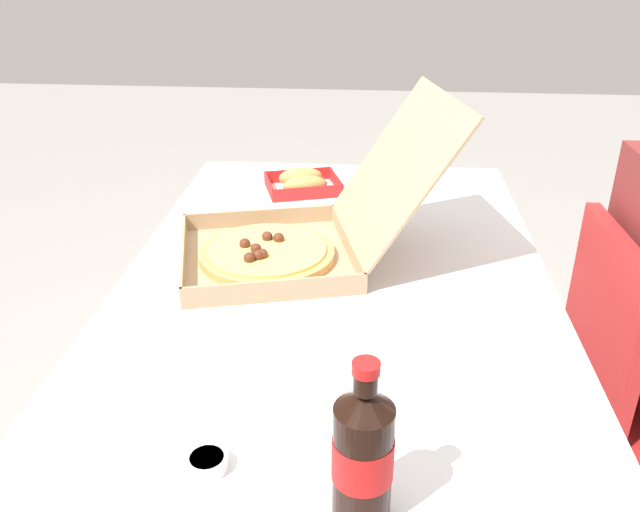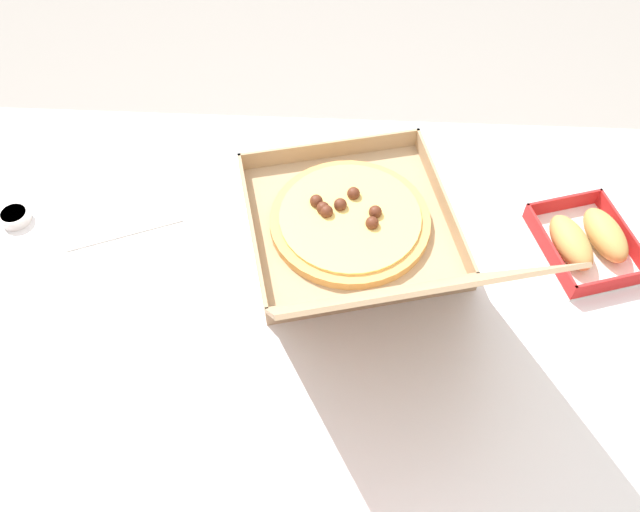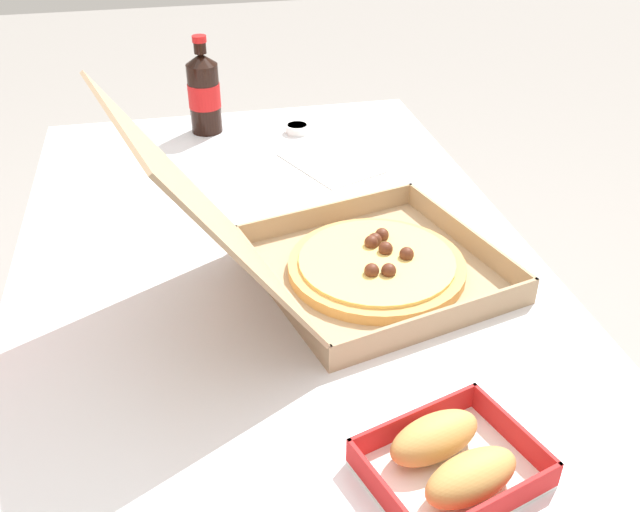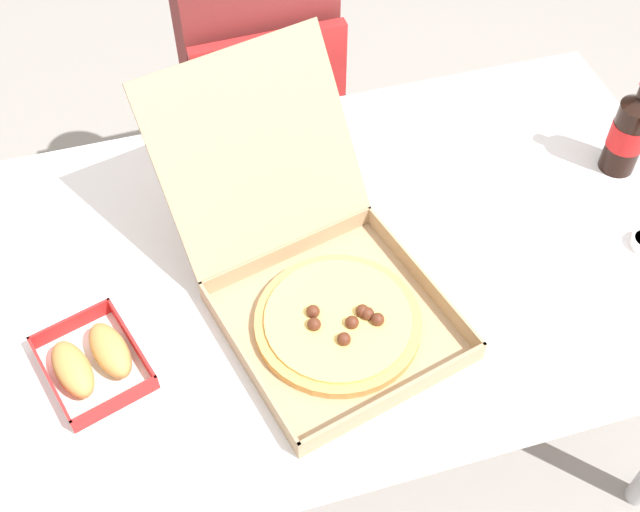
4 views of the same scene
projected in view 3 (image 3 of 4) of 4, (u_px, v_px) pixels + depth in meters
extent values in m
cube|color=white|center=(279.00, 272.00, 1.19)|extent=(1.43, 0.88, 0.03)
cylinder|color=#B7B7BC|center=(375.00, 238.00, 1.99)|extent=(0.05, 0.05, 0.69)
cylinder|color=#B7B7BC|center=(104.00, 269.00, 1.85)|extent=(0.05, 0.05, 0.69)
cylinder|color=#B2B2B7|center=(5.00, 456.00, 1.49)|extent=(0.03, 0.03, 0.43)
cube|color=tan|center=(376.00, 273.00, 1.16)|extent=(0.44, 0.44, 0.01)
cube|color=tan|center=(465.00, 236.00, 1.22)|extent=(0.35, 0.09, 0.04)
cube|color=tan|center=(439.00, 321.00, 1.02)|extent=(0.09, 0.35, 0.04)
cube|color=tan|center=(328.00, 214.00, 1.28)|extent=(0.09, 0.35, 0.04)
cube|color=tan|center=(277.00, 289.00, 1.08)|extent=(0.35, 0.09, 0.04)
cube|color=tan|center=(203.00, 207.00, 0.95)|extent=(0.40, 0.29, 0.30)
cylinder|color=tan|center=(377.00, 267.00, 1.16)|extent=(0.29, 0.29, 0.02)
cylinder|color=#EAC666|center=(377.00, 261.00, 1.15)|extent=(0.26, 0.26, 0.01)
sphere|color=#562819|center=(375.00, 240.00, 1.19)|extent=(0.02, 0.02, 0.02)
sphere|color=#562819|center=(407.00, 254.00, 1.15)|extent=(0.02, 0.02, 0.02)
sphere|color=#562819|center=(371.00, 242.00, 1.18)|extent=(0.02, 0.02, 0.02)
sphere|color=#562819|center=(386.00, 249.00, 1.16)|extent=(0.02, 0.02, 0.02)
sphere|color=#562819|center=(383.00, 236.00, 1.20)|extent=(0.02, 0.02, 0.02)
sphere|color=#562819|center=(372.00, 271.00, 1.11)|extent=(0.02, 0.02, 0.02)
sphere|color=#562819|center=(389.00, 270.00, 1.11)|extent=(0.02, 0.02, 0.02)
cube|color=white|center=(450.00, 474.00, 0.81)|extent=(0.20, 0.23, 0.00)
cube|color=red|center=(513.00, 432.00, 0.84)|extent=(0.14, 0.05, 0.03)
cube|color=red|center=(384.00, 495.00, 0.76)|extent=(0.14, 0.05, 0.03)
cube|color=red|center=(495.00, 508.00, 0.75)|extent=(0.06, 0.18, 0.03)
cube|color=red|center=(414.00, 421.00, 0.86)|extent=(0.06, 0.18, 0.03)
ellipsoid|color=tan|center=(471.00, 477.00, 0.77)|extent=(0.09, 0.13, 0.05)
ellipsoid|color=tan|center=(434.00, 438.00, 0.82)|extent=(0.09, 0.13, 0.05)
cylinder|color=black|center=(205.00, 99.00, 1.63)|extent=(0.07, 0.07, 0.16)
cone|color=black|center=(201.00, 59.00, 1.58)|extent=(0.07, 0.07, 0.02)
cylinder|color=black|center=(200.00, 48.00, 1.57)|extent=(0.03, 0.03, 0.02)
cylinder|color=red|center=(199.00, 39.00, 1.56)|extent=(0.03, 0.03, 0.01)
cylinder|color=red|center=(204.00, 95.00, 1.62)|extent=(0.07, 0.07, 0.06)
cube|color=white|center=(331.00, 163.00, 1.52)|extent=(0.25, 0.22, 0.00)
cylinder|color=white|center=(297.00, 129.00, 1.66)|extent=(0.06, 0.06, 0.02)
cylinder|color=#DBBC66|center=(297.00, 126.00, 1.66)|extent=(0.05, 0.05, 0.01)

